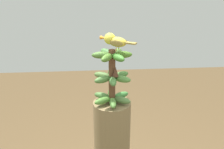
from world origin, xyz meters
The scene contains 2 objects.
banana_bunch centered at (0.00, 0.00, 1.43)m, with size 0.25×0.24×0.34m.
perched_bird centered at (0.01, 0.01, 1.66)m, with size 0.14×0.20×0.10m.
Camera 1 is at (1.39, -0.11, 1.99)m, focal length 40.06 mm.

